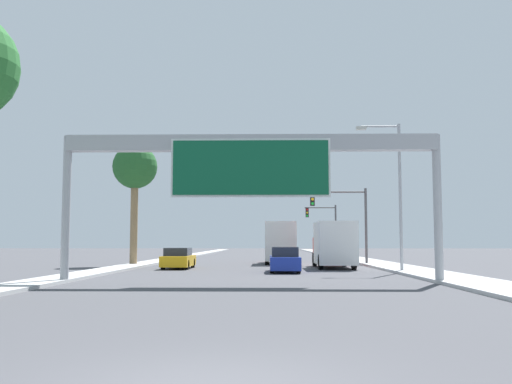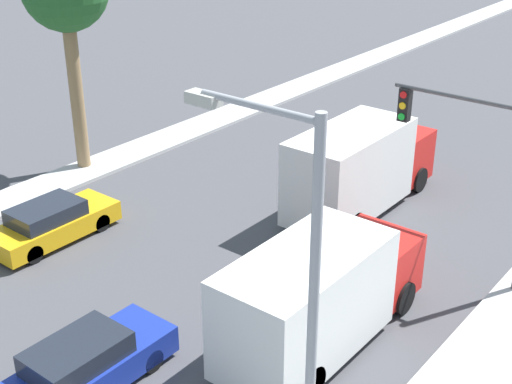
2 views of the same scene
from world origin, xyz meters
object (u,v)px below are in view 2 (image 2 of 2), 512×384
(car_mid_right, at_px, (85,366))
(street_lamp_right, at_px, (297,318))
(car_mid_left, at_px, (52,223))
(truck_box_secondary, at_px, (320,295))
(traffic_light_near_intersection, at_px, (484,157))
(truck_box_primary, at_px, (359,168))

(car_mid_right, relative_size, street_lamp_right, 0.53)
(car_mid_left, height_order, truck_box_secondary, truck_box_secondary)
(car_mid_left, distance_m, traffic_light_near_intersection, 14.37)
(street_lamp_right, bearing_deg, car_mid_left, 161.14)
(truck_box_secondary, relative_size, street_lamp_right, 0.81)
(truck_box_primary, height_order, street_lamp_right, street_lamp_right)
(street_lamp_right, bearing_deg, truck_box_primary, 116.22)
(truck_box_primary, bearing_deg, street_lamp_right, -63.78)
(car_mid_left, relative_size, truck_box_secondary, 0.64)
(car_mid_right, bearing_deg, truck_box_secondary, 55.55)
(traffic_light_near_intersection, xyz_separation_m, street_lamp_right, (1.29, -11.32, 1.11))
(truck_box_primary, distance_m, traffic_light_near_intersection, 6.08)
(car_mid_right, xyz_separation_m, street_lamp_right, (6.53, -0.35, 4.50))
(car_mid_right, height_order, street_lamp_right, street_lamp_right)
(car_mid_left, relative_size, street_lamp_right, 0.52)
(street_lamp_right, bearing_deg, car_mid_right, 176.93)
(traffic_light_near_intersection, bearing_deg, car_mid_right, -115.55)
(street_lamp_right, bearing_deg, truck_box_secondary, 119.08)
(car_mid_left, xyz_separation_m, truck_box_primary, (7.00, 8.64, 1.04))
(car_mid_right, distance_m, traffic_light_near_intersection, 12.63)
(car_mid_left, xyz_separation_m, traffic_light_near_intersection, (12.24, 6.70, 3.43))
(car_mid_right, xyz_separation_m, truck_box_secondary, (3.50, 5.10, 0.89))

